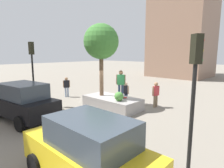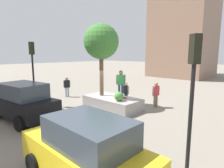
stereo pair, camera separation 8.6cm
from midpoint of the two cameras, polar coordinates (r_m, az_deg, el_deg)
ground_plane at (r=13.38m, az=-0.65°, el=-6.66°), size 120.00×120.00×0.00m
planter_ledge at (r=12.86m, az=-0.19°, el=-5.61°), size 3.95×1.94×0.75m
plaza_tree at (r=13.05m, az=-3.48°, el=12.49°), size 2.38×2.38×4.89m
boxwood_shrub at (r=11.74m, az=1.90°, el=-3.74°), size 0.57×0.57×0.57m
skateboard at (r=12.42m, az=2.45°, el=-4.10°), size 0.72×0.70×0.07m
skateboarder at (r=12.23m, az=2.48°, el=0.63°), size 0.49×0.46×1.77m
taxi_cab at (r=5.59m, az=-7.59°, el=-19.34°), size 4.25×2.00×1.97m
sedan_parked at (r=11.51m, az=-25.63°, el=-4.79°), size 4.69×2.58×2.08m
traffic_light_corner at (r=14.15m, az=-23.08°, el=5.91°), size 0.37×0.33×4.43m
traffic_light_median at (r=6.03m, az=23.25°, el=1.04°), size 0.37×0.37×4.21m
pedestrian_crossing at (r=16.44m, az=-13.66°, el=-0.46°), size 0.40×0.50×1.68m
passerby_with_bag at (r=13.21m, az=12.86°, el=-2.61°), size 0.30×0.58×1.75m
bystander_watching at (r=13.84m, az=4.03°, el=-2.23°), size 0.54×0.25×1.59m
plaza_lowrise_south at (r=32.87m, az=20.52°, el=17.80°), size 8.42×8.02×17.75m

